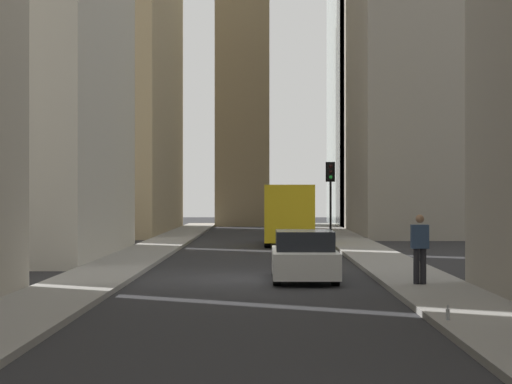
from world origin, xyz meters
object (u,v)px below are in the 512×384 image
object	(u,v)px
sedan_white	(304,257)
discarded_bottle	(448,314)
traffic_light_midblock	(331,181)
pedestrian	(420,246)
delivery_truck	(288,214)

from	to	relation	value
sedan_white	discarded_bottle	size ratio (longest dim) A/B	15.93
traffic_light_midblock	sedan_white	bearing A→B (deg)	174.21
traffic_light_midblock	pedestrian	bearing A→B (deg)	-179.32
traffic_light_midblock	discarded_bottle	distance (m)	34.05
pedestrian	discarded_bottle	distance (m)	6.73
traffic_light_midblock	pedestrian	distance (m)	27.36
discarded_bottle	pedestrian	bearing A→B (deg)	-5.26
traffic_light_midblock	pedestrian	xyz separation A→B (m)	(-27.28, -0.32, -2.01)
pedestrian	traffic_light_midblock	bearing A→B (deg)	0.68
traffic_light_midblock	discarded_bottle	world-z (taller)	traffic_light_midblock
delivery_truck	pedestrian	bearing A→B (deg)	-172.00
sedan_white	pedestrian	bearing A→B (deg)	-129.06
pedestrian	discarded_bottle	bearing A→B (deg)	174.74
delivery_truck	discarded_bottle	xyz separation A→B (m)	(-26.98, -2.25, -1.21)
sedan_white	traffic_light_midblock	xyz separation A→B (m)	(24.97, -2.53, 2.46)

